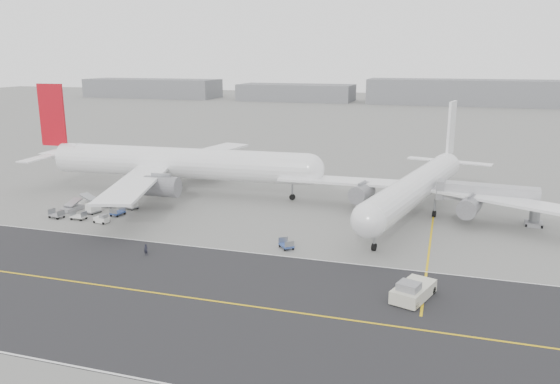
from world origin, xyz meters
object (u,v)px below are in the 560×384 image
(airliner_a, at_px, (173,163))
(ground_crew_a, at_px, (146,250))
(pushback_tug, at_px, (413,291))
(airliner_b, at_px, (418,186))
(jet_bridge, at_px, (489,195))

(airliner_a, xyz_separation_m, ground_crew_a, (13.43, -33.43, -5.28))
(ground_crew_a, bearing_deg, pushback_tug, -0.88)
(airliner_a, relative_size, airliner_b, 1.20)
(airliner_b, xyz_separation_m, pushback_tug, (1.76, -34.80, -4.17))
(pushback_tug, relative_size, jet_bridge, 0.50)
(airliner_a, height_order, pushback_tug, airliner_a)
(jet_bridge, xyz_separation_m, ground_crew_a, (-45.64, -31.02, -3.59))
(airliner_b, distance_m, jet_bridge, 11.50)
(airliner_b, height_order, jet_bridge, airliner_b)
(airliner_b, relative_size, jet_bridge, 3.03)
(airliner_a, relative_size, ground_crew_a, 37.05)
(airliner_b, bearing_deg, pushback_tug, -74.48)
(airliner_a, xyz_separation_m, pushback_tug, (49.37, -36.83, -5.11))
(airliner_a, relative_size, pushback_tug, 7.23)
(airliner_a, distance_m, ground_crew_a, 36.41)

